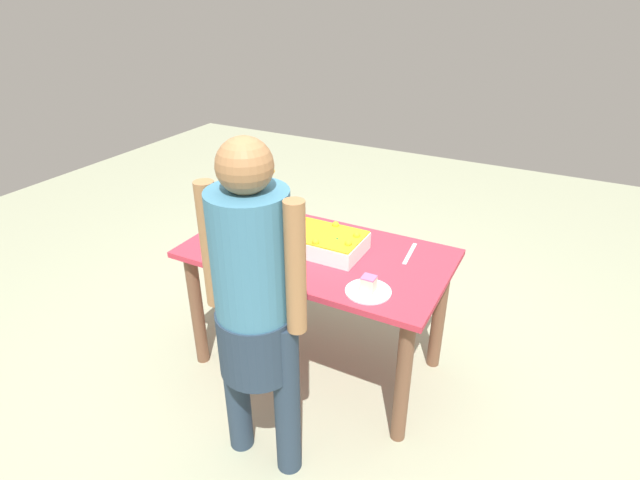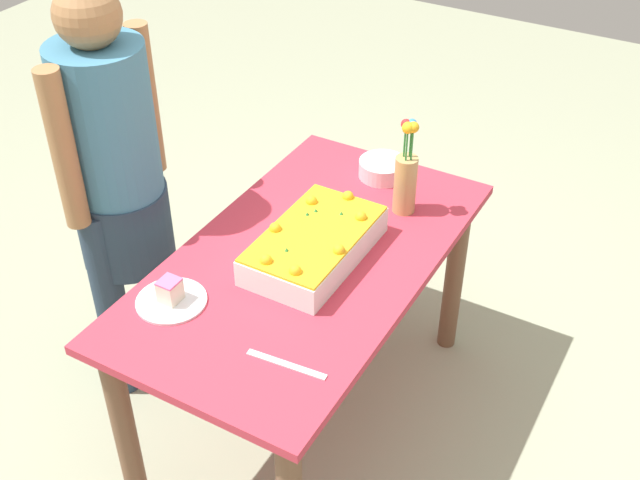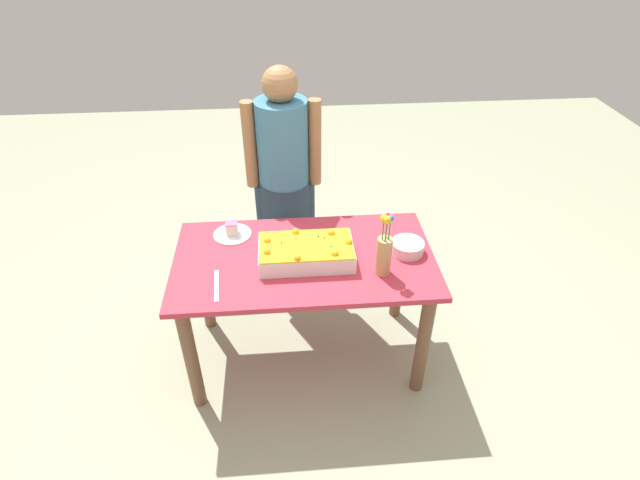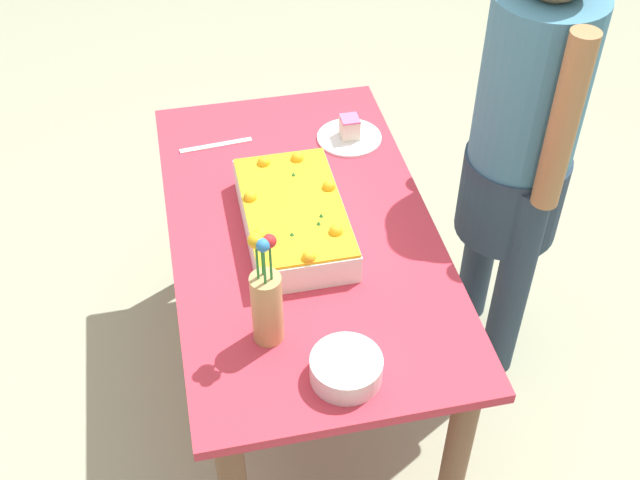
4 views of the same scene
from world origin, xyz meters
name	(u,v)px [view 2 (image 2 of 4)]	position (x,y,z in m)	size (l,w,h in m)	color
ground_plane	(308,413)	(0.00, 0.00, 0.00)	(8.00, 8.00, 0.00)	#A0A688
dining_table	(307,288)	(0.00, 0.00, 0.59)	(1.33, 0.73, 0.72)	#C43345
sheet_cake	(315,244)	(0.01, -0.02, 0.77)	(0.47, 0.27, 0.12)	white
serving_plate_with_slice	(171,297)	(-0.38, 0.23, 0.74)	(0.20, 0.20, 0.08)	white
cake_knife	(286,364)	(-0.43, -0.19, 0.72)	(0.23, 0.02, 0.00)	silver
flower_vase	(406,177)	(0.37, -0.16, 0.85)	(0.07, 0.07, 0.34)	tan
fruit_bowl	(383,168)	(0.53, 0.00, 0.75)	(0.17, 0.17, 0.06)	silver
person_standing	(116,175)	(-0.08, 0.67, 0.85)	(0.45, 0.31, 1.49)	#27384B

